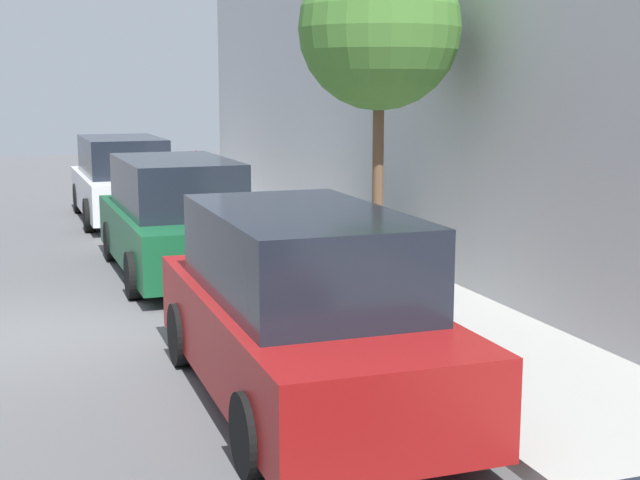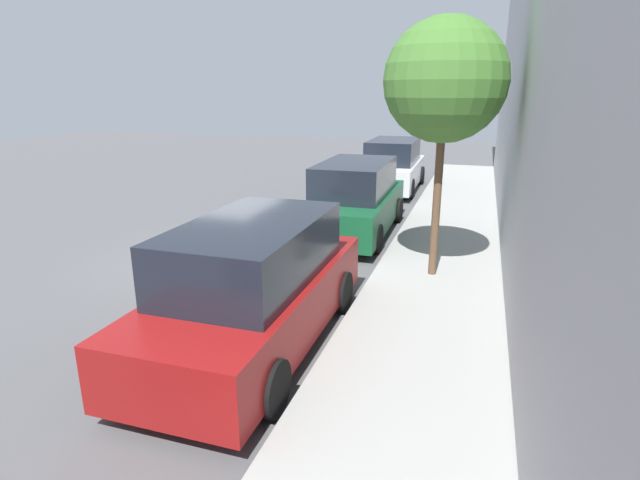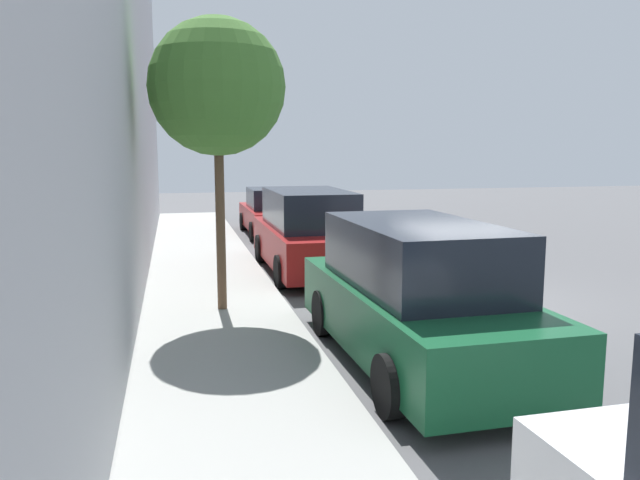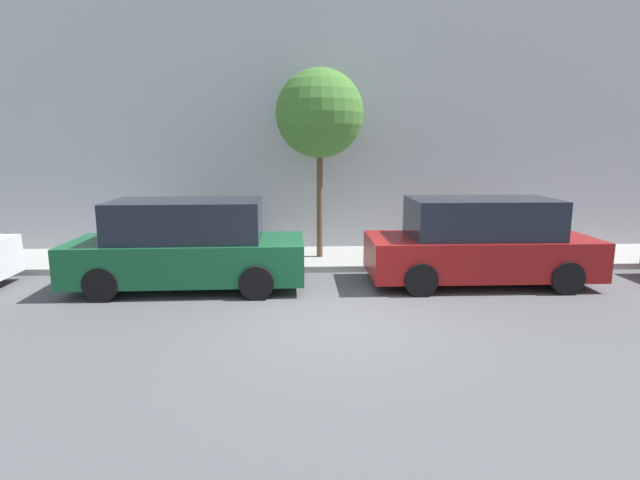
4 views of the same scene
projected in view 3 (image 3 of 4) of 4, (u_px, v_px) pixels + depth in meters
ground_plane at (470, 300)px, 11.78m from camera, size 60.00×60.00×0.00m
sidewalk at (216, 311)px, 10.70m from camera, size 2.48×32.00×0.15m
parked_sedan_nearest at (274, 213)px, 20.53m from camera, size 1.92×4.50×1.54m
parked_minivan_second at (308, 233)px, 14.30m from camera, size 2.02×4.90×1.90m
parked_minivan_third at (417, 296)px, 8.20m from camera, size 2.02×4.94×1.90m
parking_meter_near at (218, 204)px, 20.90m from camera, size 0.11×0.15×1.33m
street_tree at (217, 88)px, 10.05m from camera, size 2.22×2.22×4.78m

